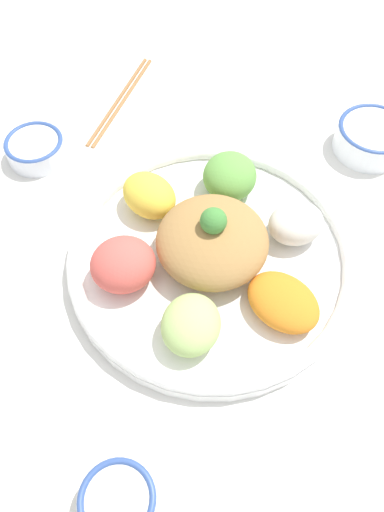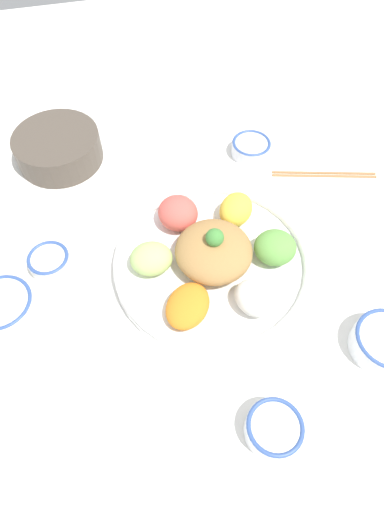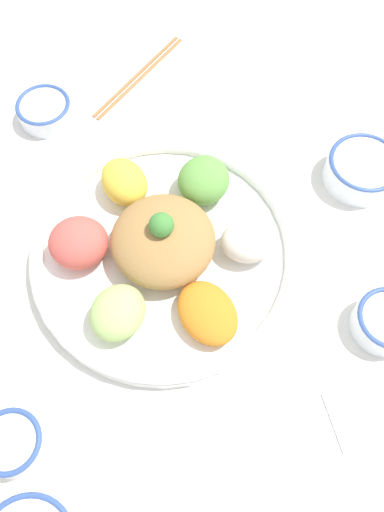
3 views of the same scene
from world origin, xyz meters
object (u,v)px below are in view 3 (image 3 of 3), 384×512
salad_platter (163,248)px  sauce_bowl_red (45,110)px  sauce_bowl_far (362,169)px  chopsticks_pair_near (139,76)px  serving_spoon_main (325,391)px  rice_bowl_blue (12,443)px

salad_platter → sauce_bowl_red: 0.35m
sauce_bowl_far → chopsticks_pair_near: (0.08, 0.43, -0.02)m
salad_platter → serving_spoon_main: bearing=-111.1°
sauce_bowl_red → chopsticks_pair_near: size_ratio=0.39×
salad_platter → sauce_bowl_far: salad_platter is taller
sauce_bowl_far → salad_platter: bearing=135.7°
rice_bowl_blue → sauce_bowl_red: bearing=24.5°
sauce_bowl_far → serving_spoon_main: bearing=-173.9°
chopsticks_pair_near → serving_spoon_main: chopsticks_pair_near is taller
salad_platter → chopsticks_pair_near: bearing=29.8°
chopsticks_pair_near → sauce_bowl_red: bearing=158.2°
rice_bowl_blue → chopsticks_pair_near: size_ratio=0.34×
sauce_bowl_far → chopsticks_pair_near: 0.44m
sauce_bowl_red → serving_spoon_main: size_ratio=0.81×
salad_platter → sauce_bowl_red: (0.18, 0.30, -0.01)m
salad_platter → rice_bowl_blue: size_ratio=4.83×
salad_platter → chopsticks_pair_near: salad_platter is taller
chopsticks_pair_near → serving_spoon_main: bearing=-118.1°
rice_bowl_blue → serving_spoon_main: rice_bowl_blue is taller
sauce_bowl_red → sauce_bowl_far: (0.07, -0.54, 0.01)m
chopsticks_pair_near → salad_platter: bearing=-135.4°
sauce_bowl_red → salad_platter: bearing=-120.8°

